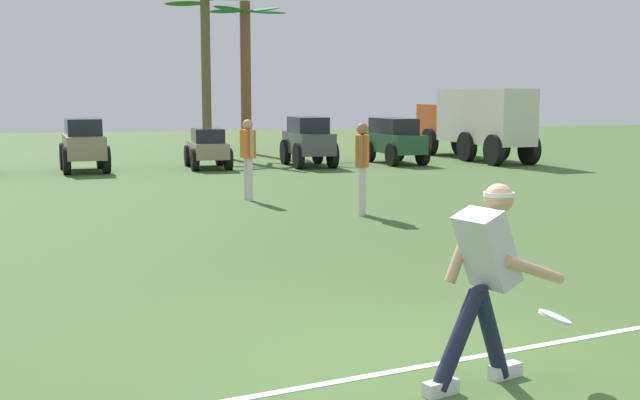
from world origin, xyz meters
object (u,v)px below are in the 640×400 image
at_px(parked_car_slot_e, 208,148).
at_px(box_truck, 475,120).
at_px(teammate_midfield, 248,152).
at_px(parked_car_slot_g, 395,139).
at_px(frisbee_thrower, 486,273).
at_px(parked_car_slot_d, 84,143).
at_px(parked_car_slot_f, 308,140).
at_px(frisbee_in_flight, 555,317).
at_px(palm_tree_right_of_centre, 246,65).
at_px(palm_tree_left_of_centre, 206,57).
at_px(teammate_near_sideline, 362,160).

distance_m(parked_car_slot_e, box_truck, 8.56).
bearing_deg(box_truck, teammate_midfield, -140.35).
bearing_deg(teammate_midfield, parked_car_slot_g, 48.77).
height_order(frisbee_thrower, parked_car_slot_d, frisbee_thrower).
xyz_separation_m(parked_car_slot_f, box_truck, (5.68, 0.66, 0.49)).
bearing_deg(parked_car_slot_g, teammate_midfield, -131.23).
height_order(parked_car_slot_d, parked_car_slot_e, parked_car_slot_d).
bearing_deg(frisbee_in_flight, parked_car_slot_e, 88.14).
height_order(parked_car_slot_d, parked_car_slot_f, same).
height_order(teammate_midfield, palm_tree_right_of_centre, palm_tree_right_of_centre).
xyz_separation_m(teammate_midfield, palm_tree_left_of_centre, (1.32, 11.92, 2.33)).
relative_size(frisbee_thrower, palm_tree_left_of_centre, 0.26).
height_order(parked_car_slot_e, parked_car_slot_f, parked_car_slot_f).
bearing_deg(teammate_midfield, palm_tree_right_of_centre, 77.39).
distance_m(parked_car_slot_g, palm_tree_right_of_centre, 6.75).
xyz_separation_m(frisbee_thrower, palm_tree_right_of_centre, (3.40, 22.54, 2.24)).
height_order(frisbee_in_flight, parked_car_slot_d, parked_car_slot_d).
height_order(frisbee_in_flight, box_truck, box_truck).
distance_m(parked_car_slot_e, palm_tree_right_of_centre, 6.26).
bearing_deg(parked_car_slot_f, teammate_near_sideline, -101.57).
relative_size(parked_car_slot_d, box_truck, 0.41).
bearing_deg(parked_car_slot_g, frisbee_thrower, -111.26).
xyz_separation_m(parked_car_slot_e, palm_tree_left_of_centre, (0.87, 4.89, 2.70)).
relative_size(teammate_midfield, parked_car_slot_f, 0.65).
bearing_deg(parked_car_slot_f, parked_car_slot_e, 174.98).
bearing_deg(frisbee_in_flight, palm_tree_right_of_centre, 82.78).
height_order(frisbee_thrower, frisbee_in_flight, frisbee_thrower).
bearing_deg(palm_tree_right_of_centre, teammate_near_sideline, -95.22).
distance_m(frisbee_thrower, parked_car_slot_g, 18.33).
bearing_deg(teammate_near_sideline, frisbee_thrower, -104.78).
bearing_deg(palm_tree_right_of_centre, parked_car_slot_f, -84.37).
relative_size(teammate_midfield, palm_tree_right_of_centre, 0.30).
bearing_deg(teammate_near_sideline, parked_car_slot_e, 95.70).
distance_m(teammate_near_sideline, parked_car_slot_d, 10.50).
relative_size(teammate_near_sideline, parked_car_slot_d, 0.65).
height_order(frisbee_thrower, palm_tree_right_of_centre, palm_tree_right_of_centre).
bearing_deg(parked_car_slot_e, frisbee_thrower, -93.63).
bearing_deg(teammate_midfield, frisbee_thrower, -93.59).
height_order(parked_car_slot_d, palm_tree_left_of_centre, palm_tree_left_of_centre).
bearing_deg(frisbee_thrower, parked_car_slot_d, 97.23).
bearing_deg(parked_car_slot_d, teammate_near_sideline, -66.13).
xyz_separation_m(parked_car_slot_e, parked_car_slot_f, (2.85, -0.25, 0.18)).
xyz_separation_m(parked_car_slot_f, palm_tree_left_of_centre, (-1.98, 5.14, 2.53)).
bearing_deg(teammate_near_sideline, box_truck, 52.64).
xyz_separation_m(teammate_near_sideline, parked_car_slot_g, (4.60, 9.34, -0.22)).
height_order(parked_car_slot_g, palm_tree_left_of_centre, palm_tree_left_of_centre).
distance_m(frisbee_in_flight, palm_tree_right_of_centre, 22.92).
relative_size(frisbee_in_flight, palm_tree_left_of_centre, 0.06).
distance_m(teammate_near_sideline, parked_car_slot_g, 10.41).
distance_m(parked_car_slot_d, palm_tree_right_of_centre, 7.97).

